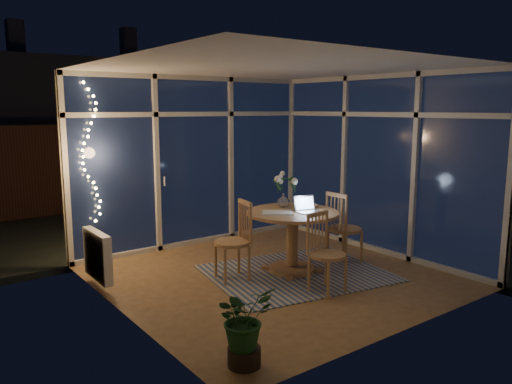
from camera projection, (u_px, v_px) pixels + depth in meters
floor at (273, 276)px, 6.38m from camera, size 4.00×4.00×0.00m
ceiling at (274, 67)px, 5.95m from camera, size 4.00×4.00×0.00m
wall_back at (194, 161)px, 7.75m from camera, size 4.00×0.04×2.60m
wall_front at (409, 198)px, 4.58m from camera, size 4.00×0.04×2.60m
wall_left at (118, 191)px, 4.99m from camera, size 0.04×4.00×2.60m
wall_right at (380, 164)px, 7.34m from camera, size 0.04×4.00×2.60m
window_wall_back at (195, 162)px, 7.72m from camera, size 4.00×0.10×2.60m
window_wall_right at (378, 165)px, 7.32m from camera, size 0.10×4.00×2.60m
radiator at (97, 255)px, 5.89m from camera, size 0.10×0.70×0.58m
fairy_lights at (89, 153)px, 6.65m from camera, size 0.24×0.10×1.85m
garden_patio at (146, 211)px, 10.64m from camera, size 12.00×6.00×0.10m
garden_fence at (112, 166)px, 10.59m from camera, size 11.00×0.08×1.80m
neighbour_roof at (79, 105)px, 12.92m from camera, size 7.00×3.00×2.20m
garden_shrubs at (113, 207)px, 8.53m from camera, size 0.90×0.90×0.90m
rug at (297, 273)px, 6.46m from camera, size 2.48×2.13×0.01m
dining_table at (292, 242)px, 6.47m from camera, size 1.38×1.38×0.81m
chair_left at (232, 240)px, 6.16m from camera, size 0.55×0.55×1.01m
chair_right at (345, 227)px, 6.80m from camera, size 0.49×0.49×1.02m
chair_front at (328, 253)px, 5.73m from camera, size 0.47×0.47×0.94m
laptop at (309, 204)px, 6.33m from camera, size 0.34×0.31×0.22m
flower_vase at (283, 199)px, 6.67m from camera, size 0.23×0.23×0.21m
bowl at (311, 206)px, 6.66m from camera, size 0.18×0.18×0.04m
newspapers at (278, 213)px, 6.30m from camera, size 0.47×0.45×0.01m
phone at (307, 213)px, 6.30m from camera, size 0.12×0.08×0.01m
potted_plant at (244, 323)px, 4.09m from camera, size 0.55×0.48×0.76m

